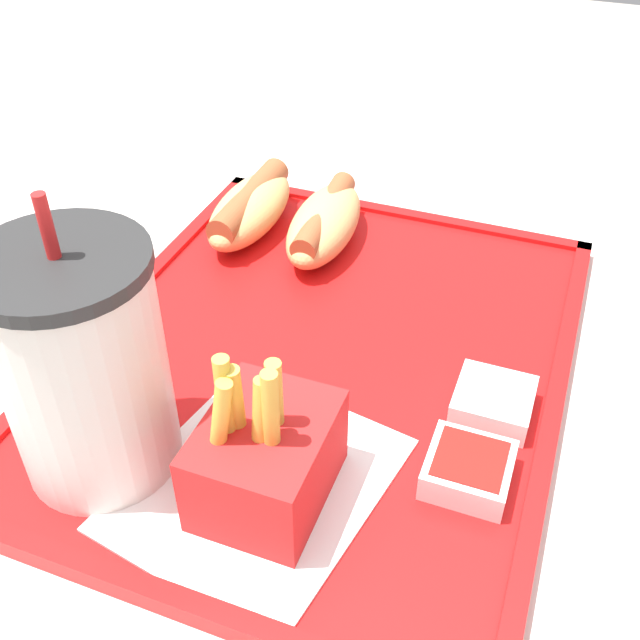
# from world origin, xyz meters

# --- Properties ---
(food_tray) EXTENTS (0.42, 0.34, 0.01)m
(food_tray) POSITION_xyz_m (0.04, 0.01, 0.77)
(food_tray) COLOR red
(food_tray) RESTS_ON dining_table
(paper_napkin) EXTENTS (0.18, 0.16, 0.00)m
(paper_napkin) POSITION_xyz_m (-0.08, -0.00, 0.78)
(paper_napkin) COLOR white
(paper_napkin) RESTS_ON food_tray
(soda_cup) EXTENTS (0.10, 0.10, 0.18)m
(soda_cup) POSITION_xyz_m (-0.09, 0.10, 0.85)
(soda_cup) COLOR silver
(soda_cup) RESTS_ON food_tray
(hot_dog_far) EXTENTS (0.13, 0.05, 0.04)m
(hot_dog_far) POSITION_xyz_m (0.18, 0.12, 0.80)
(hot_dog_far) COLOR tan
(hot_dog_far) RESTS_ON food_tray
(hot_dog_near) EXTENTS (0.13, 0.06, 0.04)m
(hot_dog_near) POSITION_xyz_m (0.18, 0.05, 0.80)
(hot_dog_near) COLOR tan
(hot_dog_near) RESTS_ON food_tray
(fries_carton) EXTENTS (0.08, 0.07, 0.11)m
(fries_carton) POSITION_xyz_m (-0.09, -0.01, 0.81)
(fries_carton) COLOR red
(fries_carton) RESTS_ON food_tray
(sauce_cup_mayo) EXTENTS (0.05, 0.05, 0.02)m
(sauce_cup_mayo) POSITION_xyz_m (0.03, -0.12, 0.79)
(sauce_cup_mayo) COLOR silver
(sauce_cup_mayo) RESTS_ON food_tray
(sauce_cup_ketchup) EXTENTS (0.05, 0.05, 0.02)m
(sauce_cup_ketchup) POSITION_xyz_m (-0.03, -0.11, 0.79)
(sauce_cup_ketchup) COLOR silver
(sauce_cup_ketchup) RESTS_ON food_tray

